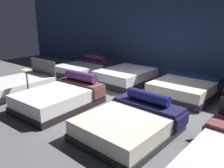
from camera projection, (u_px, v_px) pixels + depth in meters
name	position (u px, v px, depth m)	size (l,w,h in m)	color
ground_plane	(127.00, 101.00, 6.30)	(18.00, 18.00, 0.02)	#5B5B60
showroom_back_wall	(177.00, 33.00, 8.07)	(18.00, 0.06, 3.50)	navy
bed_0	(18.00, 85.00, 7.11)	(1.48, 2.02, 0.89)	#524E55
bed_1	(61.00, 97.00, 5.82)	(1.53, 2.17, 0.81)	black
bed_2	(130.00, 123.00, 4.46)	(1.70, 2.04, 0.74)	black
bed_4	(85.00, 68.00, 9.20)	(1.75, 2.11, 0.73)	#352737
bed_5	(126.00, 77.00, 7.87)	(1.64, 2.01, 0.51)	black
bed_6	(184.00, 89.00, 6.59)	(1.73, 1.95, 0.55)	black
price_sign	(28.00, 89.00, 6.19)	(0.28, 0.24, 0.92)	#3F3F44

